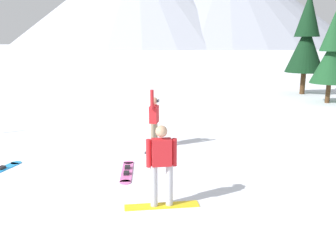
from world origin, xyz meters
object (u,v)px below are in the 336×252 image
at_px(snowboarder_midground, 154,120).
at_px(pine_tree_young, 332,53).
at_px(pine_tree_tall, 306,39).
at_px(snowboarder_foreground, 162,165).
at_px(loose_snowboard_near_right, 127,171).

height_order(snowboarder_midground, pine_tree_young, pine_tree_young).
relative_size(snowboarder_midground, pine_tree_tall, 0.30).
distance_m(pine_tree_young, pine_tree_tall, 3.67).
distance_m(snowboarder_foreground, pine_tree_young, 16.13).
bearing_deg(snowboarder_midground, snowboarder_foreground, -68.95).
height_order(snowboarder_foreground, pine_tree_tall, pine_tree_tall).
distance_m(snowboarder_foreground, pine_tree_tall, 19.20).
bearing_deg(snowboarder_midground, pine_tree_tall, 69.83).
xyz_separation_m(snowboarder_midground, pine_tree_tall, (5.35, 14.56, 2.63)).
bearing_deg(pine_tree_young, snowboarder_midground, -120.23).
relative_size(snowboarder_midground, loose_snowboard_near_right, 1.10).
bearing_deg(loose_snowboard_near_right, pine_tree_young, 64.61).
bearing_deg(loose_snowboard_near_right, snowboarder_foreground, -47.84).
height_order(snowboarder_midground, loose_snowboard_near_right, snowboarder_midground).
bearing_deg(snowboarder_foreground, pine_tree_tall, 78.53).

